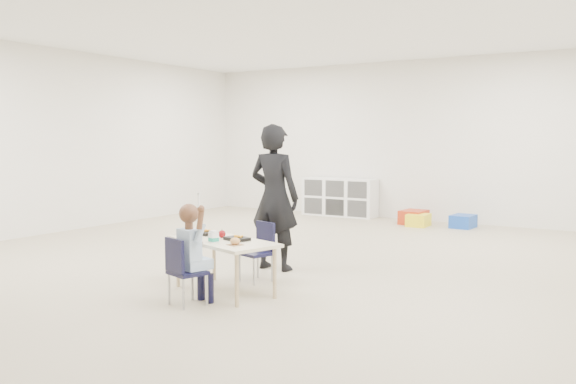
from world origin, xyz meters
The scene contains 16 objects.
room centered at (0.00, 0.00, 1.40)m, with size 9.00×9.02×2.80m.
table centered at (0.44, -1.33, 0.25)m, with size 1.19×0.84×0.50m.
chair_near centered at (0.44, -1.84, 0.30)m, with size 0.29×0.27×0.59m, color black, non-canonical shape.
chair_far centered at (0.44, -0.82, 0.30)m, with size 0.29×0.27×0.59m, color black, non-canonical shape.
child centered at (0.44, -1.84, 0.47)m, with size 0.40×0.40×0.94m, color #B2D1F1, non-canonical shape.
lunch_tray_near centered at (0.56, -1.28, 0.51)m, with size 0.22×0.16×0.03m, color black.
lunch_tray_far centered at (0.09, -1.16, 0.51)m, with size 0.22×0.16×0.03m, color black.
milk_carton centered at (0.43, -1.47, 0.55)m, with size 0.07×0.07×0.10m, color white.
bread_roll centered at (0.69, -1.49, 0.53)m, with size 0.09×0.09×0.07m, color tan.
apple_near centered at (0.35, -1.24, 0.53)m, with size 0.07×0.07×0.07m, color maroon.
apple_far centered at (-0.04, -1.24, 0.53)m, with size 0.07×0.07×0.07m, color maroon.
cubby_shelf centered at (-1.20, 4.28, 0.35)m, with size 1.40×0.40×0.70m, color white.
adult centered at (0.29, -0.23, 0.80)m, with size 0.58×0.38×1.59m, color black.
bin_red centered at (0.35, 3.98, 0.12)m, with size 0.37×0.47×0.23m, color #B22E11.
bin_yellow centered at (0.50, 3.77, 0.10)m, with size 0.32×0.41×0.20m, color yellow.
bin_blue centered at (1.18, 3.98, 0.10)m, with size 0.33×0.43×0.21m, color #1746B2.
Camera 1 is at (3.89, -5.78, 1.44)m, focal length 38.00 mm.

